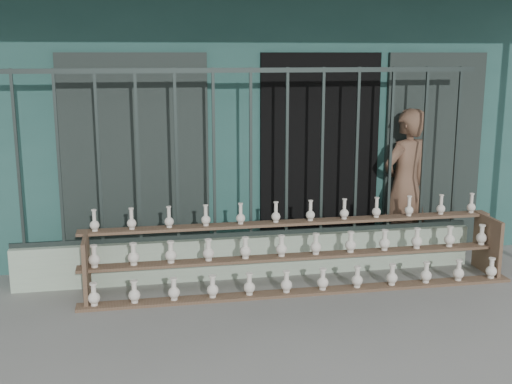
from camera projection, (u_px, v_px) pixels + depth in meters
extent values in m
plane|color=slate|center=(276.00, 322.00, 5.81)|extent=(60.00, 60.00, 0.00)
cube|color=#27544D|center=(215.00, 107.00, 9.60)|extent=(7.00, 5.00, 3.20)
cube|color=black|center=(319.00, 158.00, 7.47)|extent=(1.40, 0.12, 2.40)
cube|color=black|center=(136.00, 164.00, 7.05)|extent=(1.60, 0.08, 2.40)
cube|color=black|center=(432.00, 155.00, 7.69)|extent=(1.20, 0.08, 2.40)
cube|color=#AEC6AA|center=(251.00, 255.00, 7.01)|extent=(5.00, 0.20, 0.45)
cube|color=#283330|center=(18.00, 161.00, 6.35)|extent=(0.03, 0.03, 1.80)
cube|color=#283330|center=(59.00, 159.00, 6.42)|extent=(0.03, 0.03, 1.80)
cube|color=#283330|center=(99.00, 158.00, 6.49)|extent=(0.03, 0.03, 1.80)
cube|color=#283330|center=(138.00, 157.00, 6.56)|extent=(0.03, 0.03, 1.80)
cube|color=#283330|center=(176.00, 156.00, 6.63)|extent=(0.03, 0.03, 1.80)
cube|color=#283330|center=(214.00, 155.00, 6.70)|extent=(0.03, 0.03, 1.80)
cube|color=#283330|center=(251.00, 154.00, 6.78)|extent=(0.03, 0.03, 1.80)
cube|color=#283330|center=(287.00, 153.00, 6.85)|extent=(0.03, 0.03, 1.80)
cube|color=#283330|center=(322.00, 152.00, 6.92)|extent=(0.03, 0.03, 1.80)
cube|color=#283330|center=(357.00, 151.00, 6.99)|extent=(0.03, 0.03, 1.80)
cube|color=#283330|center=(391.00, 150.00, 7.06)|extent=(0.03, 0.03, 1.80)
cube|color=#283330|center=(424.00, 149.00, 7.13)|extent=(0.03, 0.03, 1.80)
cube|color=#283330|center=(456.00, 148.00, 7.20)|extent=(0.03, 0.03, 1.80)
cube|color=#283330|center=(251.00, 70.00, 6.59)|extent=(5.00, 0.04, 0.05)
cube|color=#283330|center=(251.00, 233.00, 6.96)|extent=(5.00, 0.04, 0.05)
cube|color=brown|center=(304.00, 292.00, 6.51)|extent=(4.50, 0.18, 0.03)
cube|color=brown|center=(299.00, 256.00, 6.69)|extent=(4.50, 0.18, 0.03)
cube|color=brown|center=(293.00, 223.00, 6.87)|extent=(4.50, 0.18, 0.03)
cube|color=brown|center=(87.00, 268.00, 6.30)|extent=(0.04, 0.55, 0.64)
cube|color=brown|center=(487.00, 245.00, 7.08)|extent=(0.04, 0.55, 0.64)
imported|color=brown|center=(405.00, 185.00, 7.46)|extent=(0.77, 0.65, 1.78)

